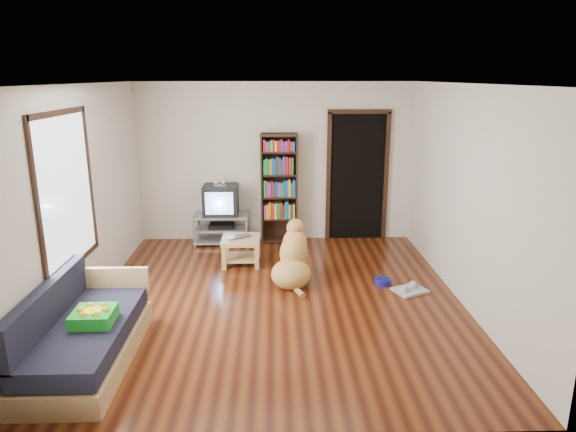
{
  "coord_description": "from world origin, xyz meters",
  "views": [
    {
      "loc": [
        -0.03,
        -5.87,
        2.69
      ],
      "look_at": [
        0.15,
        0.64,
        0.9
      ],
      "focal_mm": 32.0,
      "sensor_mm": 36.0,
      "label": 1
    }
  ],
  "objects_px": {
    "green_cushion": "(94,317)",
    "crt_tv": "(221,199)",
    "sofa": "(83,337)",
    "laptop": "(241,238)",
    "bookshelf": "(279,183)",
    "dog": "(293,260)",
    "tv_stand": "(222,228)",
    "grey_rag": "(410,290)",
    "dog_bowl": "(383,281)",
    "coffee_table": "(241,246)"
  },
  "relations": [
    {
      "from": "dog_bowl",
      "to": "crt_tv",
      "type": "bearing_deg",
      "value": 141.74
    },
    {
      "from": "laptop",
      "to": "sofa",
      "type": "distance_m",
      "value": 2.96
    },
    {
      "from": "green_cushion",
      "to": "dog",
      "type": "xyz_separation_m",
      "value": [
        1.96,
        1.97,
        -0.17
      ]
    },
    {
      "from": "dog_bowl",
      "to": "coffee_table",
      "type": "relative_size",
      "value": 0.4
    },
    {
      "from": "laptop",
      "to": "crt_tv",
      "type": "xyz_separation_m",
      "value": [
        -0.38,
        1.02,
        0.33
      ]
    },
    {
      "from": "dog_bowl",
      "to": "dog",
      "type": "distance_m",
      "value": 1.23
    },
    {
      "from": "tv_stand",
      "to": "crt_tv",
      "type": "xyz_separation_m",
      "value": [
        0.0,
        0.02,
        0.47
      ]
    },
    {
      "from": "sofa",
      "to": "crt_tv",
      "type": "bearing_deg",
      "value": 75.07
    },
    {
      "from": "green_cushion",
      "to": "laptop",
      "type": "height_order",
      "value": "green_cushion"
    },
    {
      "from": "laptop",
      "to": "grey_rag",
      "type": "xyz_separation_m",
      "value": [
        2.23,
        -1.05,
        -0.4
      ]
    },
    {
      "from": "laptop",
      "to": "dog",
      "type": "xyz_separation_m",
      "value": [
        0.73,
        -0.67,
        -0.11
      ]
    },
    {
      "from": "sofa",
      "to": "grey_rag",
      "type": "bearing_deg",
      "value": 23.81
    },
    {
      "from": "bookshelf",
      "to": "crt_tv",
      "type": "bearing_deg",
      "value": -175.68
    },
    {
      "from": "grey_rag",
      "to": "dog_bowl",
      "type": "bearing_deg",
      "value": 140.19
    },
    {
      "from": "tv_stand",
      "to": "dog_bowl",
      "type": "bearing_deg",
      "value": -37.92
    },
    {
      "from": "tv_stand",
      "to": "bookshelf",
      "type": "xyz_separation_m",
      "value": [
        0.95,
        0.09,
        0.73
      ]
    },
    {
      "from": "crt_tv",
      "to": "dog",
      "type": "xyz_separation_m",
      "value": [
        1.11,
        -1.69,
        -0.43
      ]
    },
    {
      "from": "dog_bowl",
      "to": "grey_rag",
      "type": "xyz_separation_m",
      "value": [
        0.3,
        -0.25,
        -0.03
      ]
    },
    {
      "from": "green_cushion",
      "to": "dog_bowl",
      "type": "bearing_deg",
      "value": 29.05
    },
    {
      "from": "sofa",
      "to": "laptop",
      "type": "bearing_deg",
      "value": 62.77
    },
    {
      "from": "grey_rag",
      "to": "crt_tv",
      "type": "distance_m",
      "value": 3.41
    },
    {
      "from": "coffee_table",
      "to": "tv_stand",
      "type": "bearing_deg",
      "value": 111.33
    },
    {
      "from": "dog_bowl",
      "to": "grey_rag",
      "type": "bearing_deg",
      "value": -39.81
    },
    {
      "from": "bookshelf",
      "to": "coffee_table",
      "type": "bearing_deg",
      "value": -118.2
    },
    {
      "from": "grey_rag",
      "to": "sofa",
      "type": "relative_size",
      "value": 0.22
    },
    {
      "from": "grey_rag",
      "to": "tv_stand",
      "type": "relative_size",
      "value": 0.44
    },
    {
      "from": "dog_bowl",
      "to": "tv_stand",
      "type": "relative_size",
      "value": 0.24
    },
    {
      "from": "dog_bowl",
      "to": "dog",
      "type": "bearing_deg",
      "value": 173.8
    },
    {
      "from": "dog",
      "to": "coffee_table",
      "type": "bearing_deg",
      "value": 136.44
    },
    {
      "from": "green_cushion",
      "to": "bookshelf",
      "type": "bearing_deg",
      "value": 63.09
    },
    {
      "from": "tv_stand",
      "to": "bookshelf",
      "type": "distance_m",
      "value": 1.2
    },
    {
      "from": "crt_tv",
      "to": "coffee_table",
      "type": "height_order",
      "value": "crt_tv"
    },
    {
      "from": "laptop",
      "to": "tv_stand",
      "type": "bearing_deg",
      "value": 76.35
    },
    {
      "from": "laptop",
      "to": "bookshelf",
      "type": "relative_size",
      "value": 0.2
    },
    {
      "from": "grey_rag",
      "to": "dog",
      "type": "relative_size",
      "value": 0.38
    },
    {
      "from": "tv_stand",
      "to": "dog",
      "type": "bearing_deg",
      "value": -56.29
    },
    {
      "from": "bookshelf",
      "to": "sofa",
      "type": "bearing_deg",
      "value": -117.32
    },
    {
      "from": "bookshelf",
      "to": "sofa",
      "type": "xyz_separation_m",
      "value": [
        -1.92,
        -3.72,
        -0.74
      ]
    },
    {
      "from": "green_cushion",
      "to": "dog",
      "type": "height_order",
      "value": "dog"
    },
    {
      "from": "green_cushion",
      "to": "crt_tv",
      "type": "relative_size",
      "value": 0.65
    },
    {
      "from": "laptop",
      "to": "dog",
      "type": "height_order",
      "value": "dog"
    },
    {
      "from": "green_cushion",
      "to": "crt_tv",
      "type": "distance_m",
      "value": 3.77
    },
    {
      "from": "grey_rag",
      "to": "tv_stand",
      "type": "height_order",
      "value": "tv_stand"
    },
    {
      "from": "green_cushion",
      "to": "laptop",
      "type": "distance_m",
      "value": 2.91
    },
    {
      "from": "bookshelf",
      "to": "dog_bowl",
      "type": "bearing_deg",
      "value": -54.31
    },
    {
      "from": "laptop",
      "to": "coffee_table",
      "type": "xyz_separation_m",
      "value": [
        -0.0,
        0.03,
        -0.13
      ]
    },
    {
      "from": "tv_stand",
      "to": "dog",
      "type": "distance_m",
      "value": 2.01
    },
    {
      "from": "dog",
      "to": "tv_stand",
      "type": "bearing_deg",
      "value": 123.71
    },
    {
      "from": "green_cushion",
      "to": "tv_stand",
      "type": "xyz_separation_m",
      "value": [
        0.85,
        3.64,
        -0.21
      ]
    },
    {
      "from": "laptop",
      "to": "dog_bowl",
      "type": "xyz_separation_m",
      "value": [
        1.93,
        -0.8,
        -0.37
      ]
    }
  ]
}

